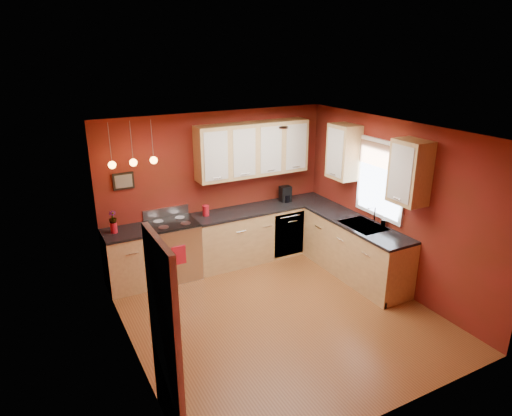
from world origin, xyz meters
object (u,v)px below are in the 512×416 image
red_canister (206,211)px  coffee_maker (286,195)px  gas_range (174,249)px  sink (363,227)px  soap_pump (384,221)px

red_canister → coffee_maker: size_ratio=0.63×
red_canister → coffee_maker: 1.55m
gas_range → sink: size_ratio=1.59×
sink → red_canister: sink is taller
sink → red_canister: 2.55m
gas_range → red_canister: bearing=6.1°
red_canister → coffee_maker: coffee_maker is taller
gas_range → soap_pump: size_ratio=6.79×
sink → red_canister: size_ratio=4.01×
sink → red_canister: (-2.02, 1.57, 0.11)m
gas_range → coffee_maker: coffee_maker is taller
gas_range → red_canister: size_ratio=6.36×
red_canister → sink: bearing=-37.8°
sink → coffee_maker: bearing=106.6°
red_canister → gas_range: bearing=-173.9°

